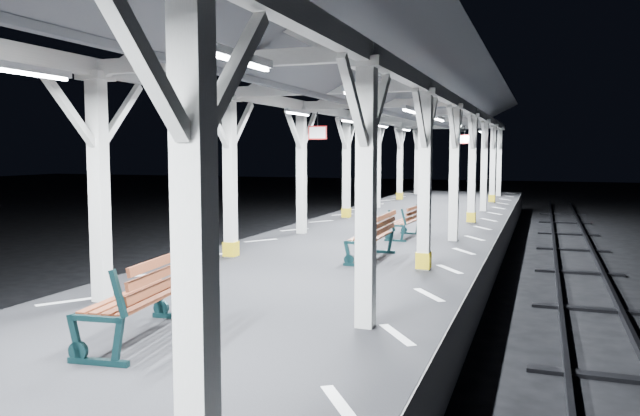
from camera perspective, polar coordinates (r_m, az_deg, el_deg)
The scene contains 10 objects.
ground at distance 10.71m, azimuth -3.50°, elevation -12.15°, with size 120.00×120.00×0.00m, color black.
platform at distance 10.57m, azimuth -3.51°, elevation -9.57°, with size 6.00×50.00×1.00m, color black.
hazard_stripes_left at distance 11.62m, azimuth -14.75°, elevation -5.82°, with size 1.00×48.00×0.01m, color silver.
hazard_stripes_right at distance 9.77m, azimuth 9.92°, elevation -7.83°, with size 1.00×48.00×0.01m, color silver.
track_left at distance 13.40m, azimuth -23.78°, elevation -8.67°, with size 2.20×60.00×0.16m.
track_right at distance 9.93m, azimuth 24.91°, elevation -13.57°, with size 2.20×60.00×0.16m.
canopy at distance 10.29m, azimuth -3.68°, elevation 12.81°, with size 5.40×49.00×4.65m.
bench_near at distance 7.56m, azimuth -15.28°, elevation -7.59°, with size 0.92×1.96×1.03m.
bench_mid at distance 12.64m, azimuth 5.13°, elevation -2.45°, with size 0.69×1.78×0.96m.
bench_far at distance 15.88m, azimuth 7.95°, elevation -1.18°, with size 0.65×1.54×0.82m.
Camera 1 is at (4.05, -9.38, 3.21)m, focal length 35.00 mm.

